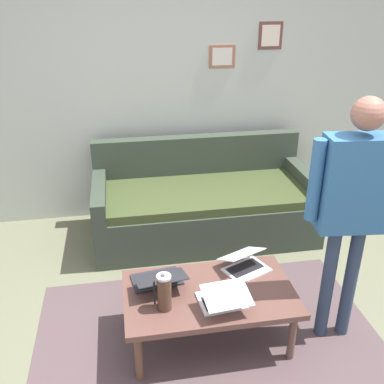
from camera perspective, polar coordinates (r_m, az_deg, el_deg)
ground_plane at (r=3.09m, az=3.01°, el=-20.59°), size 7.68×7.68×0.00m
area_rug at (r=3.14m, az=2.55°, el=-19.67°), size 2.37×1.74×0.01m
back_wall at (r=4.41m, az=-3.00°, el=13.91°), size 7.04×0.11×2.70m
couch at (r=4.24m, az=1.52°, el=-1.60°), size 2.07×0.94×0.88m
coffee_table at (r=2.97m, az=2.26°, el=-13.45°), size 1.12×0.67×0.40m
laptop_left at (r=2.82m, az=4.08°, el=-13.70°), size 0.31×0.34×0.15m
laptop_center at (r=3.14m, az=6.86°, el=-9.32°), size 0.38×0.36×0.15m
laptop_right at (r=2.99m, az=-4.44°, el=-11.23°), size 0.37×0.37×0.13m
french_press at (r=2.74m, az=-3.66°, el=-12.89°), size 0.11×0.09×0.27m
person_standing at (r=2.81m, az=20.39°, el=-0.44°), size 0.59×0.23×1.68m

